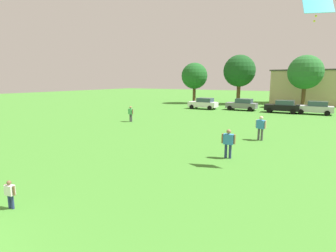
# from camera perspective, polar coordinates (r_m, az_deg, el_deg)

# --- Properties ---
(ground_plane) EXTENTS (160.00, 160.00, 0.00)m
(ground_plane) POSITION_cam_1_polar(r_m,az_deg,el_deg) (32.57, 15.33, 1.70)
(ground_plane) COLOR #42842D
(child_kite_flyer) EXTENTS (0.48, 0.24, 1.02)m
(child_kite_flyer) POSITION_cam_1_polar(r_m,az_deg,el_deg) (10.91, -30.53, -11.97)
(child_kite_flyer) COLOR navy
(child_kite_flyer) RESTS_ON ground
(adult_bystander) EXTENTS (0.79, 0.37, 1.66)m
(adult_bystander) POSITION_cam_1_polar(r_m,az_deg,el_deg) (15.50, 12.69, -3.15)
(adult_bystander) COLOR navy
(adult_bystander) RESTS_ON ground
(bystander_near_trees) EXTENTS (0.81, 0.51, 1.79)m
(bystander_near_trees) POSITION_cam_1_polar(r_m,az_deg,el_deg) (20.74, 19.09, 0.01)
(bystander_near_trees) COLOR #4C4C51
(bystander_near_trees) RESTS_ON ground
(bystander_midfield) EXTENTS (0.76, 0.43, 1.65)m
(bystander_midfield) POSITION_cam_1_polar(r_m,az_deg,el_deg) (28.62, -7.91, 2.85)
(bystander_midfield) COLOR #4C4C51
(bystander_midfield) RESTS_ON ground
(kite) EXTENTS (1.41, 0.99, 1.15)m
(kite) POSITION_cam_1_polar(r_m,az_deg,el_deg) (15.20, 29.21, 21.31)
(kite) COLOR #3FBFE5
(parked_car_white_0) EXTENTS (4.30, 2.02, 1.68)m
(parked_car_white_0) POSITION_cam_1_polar(r_m,az_deg,el_deg) (41.14, 7.53, 4.79)
(parked_car_white_0) COLOR white
(parked_car_white_0) RESTS_ON ground
(parked_car_gray_1) EXTENTS (4.30, 2.02, 1.68)m
(parked_car_gray_1) POSITION_cam_1_polar(r_m,az_deg,el_deg) (40.53, 15.45, 4.45)
(parked_car_gray_1) COLOR slate
(parked_car_gray_1) RESTS_ON ground
(parked_car_black_2) EXTENTS (4.30, 2.02, 1.68)m
(parked_car_black_2) POSITION_cam_1_polar(r_m,az_deg,el_deg) (39.18, 23.17, 3.84)
(parked_car_black_2) COLOR black
(parked_car_black_2) RESTS_ON ground
(parked_car_silver_3) EXTENTS (4.30, 2.02, 1.68)m
(parked_car_silver_3) POSITION_cam_1_polar(r_m,az_deg,el_deg) (39.24, 28.77, 3.42)
(parked_car_silver_3) COLOR silver
(parked_car_silver_3) RESTS_ON ground
(tree_far_left) EXTENTS (4.81, 4.81, 7.50)m
(tree_far_left) POSITION_cam_1_polar(r_m,az_deg,el_deg) (51.01, 5.64, 10.52)
(tree_far_left) COLOR brown
(tree_far_left) RESTS_ON ground
(tree_left) EXTENTS (5.62, 5.62, 8.75)m
(tree_left) POSITION_cam_1_polar(r_m,az_deg,el_deg) (50.41, 14.91, 11.21)
(tree_left) COLOR brown
(tree_left) RESTS_ON ground
(tree_center) EXTENTS (5.24, 5.24, 8.17)m
(tree_center) POSITION_cam_1_polar(r_m,az_deg,el_deg) (47.56, 27.13, 10.10)
(tree_center) COLOR brown
(tree_center) RESTS_ON ground
(house_left) EXTENTS (12.69, 7.06, 6.14)m
(house_left) POSITION_cam_1_polar(r_m,az_deg,el_deg) (54.84, 27.78, 7.32)
(house_left) COLOR beige
(house_left) RESTS_ON ground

